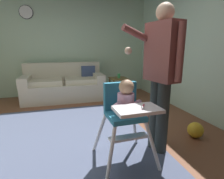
{
  "coord_description": "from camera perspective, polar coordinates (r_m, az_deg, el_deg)",
  "views": [
    {
      "loc": [
        -0.12,
        -2.2,
        1.2
      ],
      "look_at": [
        0.43,
        -0.31,
        0.74
      ],
      "focal_mm": 28.38,
      "sensor_mm": 36.0,
      "label": 1
    }
  ],
  "objects": [
    {
      "name": "couch",
      "position": [
        4.41,
        -15.09,
        1.29
      ],
      "size": [
        1.84,
        0.86,
        0.86
      ],
      "rotation": [
        0.0,
        0.0,
        -1.57
      ],
      "color": "beige",
      "rests_on": "ground"
    },
    {
      "name": "sippy_cup",
      "position": [
        4.2,
        2.23,
        4.45
      ],
      "size": [
        0.07,
        0.07,
        0.1
      ],
      "primitive_type": "cylinder",
      "color": "green",
      "rests_on": "side_table"
    },
    {
      "name": "wall_clock",
      "position": [
        4.93,
        -25.97,
        21.5
      ],
      "size": [
        0.31,
        0.04,
        0.31
      ],
      "color": "white"
    },
    {
      "name": "side_table",
      "position": [
        4.23,
        2.09,
        1.9
      ],
      "size": [
        0.4,
        0.4,
        0.52
      ],
      "color": "brown",
      "rests_on": "ground"
    },
    {
      "name": "wall_right",
      "position": [
        3.41,
        27.77,
        14.91
      ],
      "size": [
        0.06,
        5.84,
        2.79
      ],
      "primitive_type": "cube",
      "color": "#ABC8B0",
      "rests_on": "ground"
    },
    {
      "name": "high_chair",
      "position": [
        1.83,
        4.23,
        -5.67
      ],
      "size": [
        0.62,
        0.74,
        0.91
      ],
      "rotation": [
        0.0,
        0.0,
        -1.54
      ],
      "color": "white",
      "rests_on": "ground"
    },
    {
      "name": "area_rug",
      "position": [
        2.53,
        -14.57,
        -15.53
      ],
      "size": [
        2.3,
        2.73,
        0.01
      ],
      "primitive_type": "cube",
      "color": "slate",
      "rests_on": "ground"
    },
    {
      "name": "ground",
      "position": [
        2.53,
        -11.79,
        -16.77
      ],
      "size": [
        5.94,
        6.84,
        0.1
      ],
      "primitive_type": "cube",
      "color": "brown"
    },
    {
      "name": "toy_ball",
      "position": [
        2.74,
        25.29,
        -11.7
      ],
      "size": [
        0.21,
        0.21,
        0.21
      ],
      "primitive_type": "sphere",
      "color": "gold",
      "rests_on": "ground"
    },
    {
      "name": "adult_standing",
      "position": [
        2.04,
        15.53,
        5.32
      ],
      "size": [
        0.58,
        0.5,
        1.66
      ],
      "rotation": [
        0.0,
        0.0,
        -2.94
      ],
      "color": "#2D3433",
      "rests_on": "ground"
    },
    {
      "name": "wall_far",
      "position": [
        4.85,
        -15.16,
        14.93
      ],
      "size": [
        5.14,
        0.06,
        2.79
      ],
      "primitive_type": "cube",
      "color": "#AFCBAC",
      "rests_on": "ground"
    }
  ]
}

